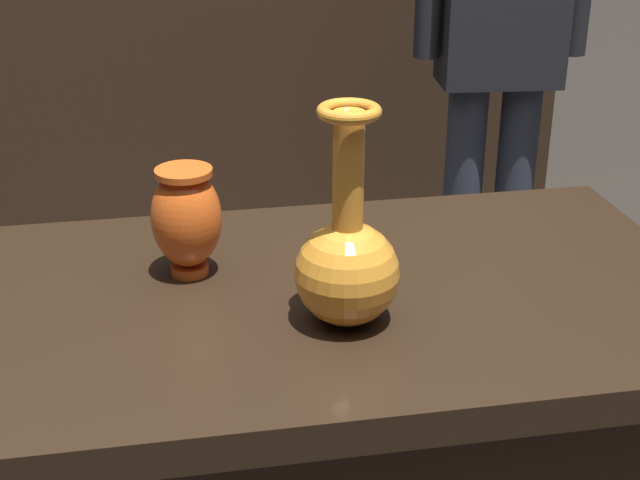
# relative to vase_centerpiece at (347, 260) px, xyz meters

# --- Properties ---
(back_display_shelf) EXTENTS (2.60, 0.40, 0.99)m
(back_display_shelf) POSITION_rel_vase_centerpiece_xyz_m (-0.06, 2.29, -0.39)
(back_display_shelf) COLOR #382619
(back_display_shelf) RESTS_ON ground_plane
(vase_centerpiece) EXTENTS (0.14, 0.14, 0.30)m
(vase_centerpiece) POSITION_rel_vase_centerpiece_xyz_m (0.00, 0.00, 0.00)
(vase_centerpiece) COLOR orange
(vase_centerpiece) RESTS_ON display_plinth
(vase_tall_behind) EXTENTS (0.10, 0.10, 0.16)m
(vase_tall_behind) POSITION_rel_vase_centerpiece_xyz_m (-0.20, 0.18, 0.00)
(vase_tall_behind) COLOR #E55B1E
(vase_tall_behind) RESTS_ON display_plinth
(visitor_near_right) EXTENTS (0.47, 0.21, 1.55)m
(visitor_near_right) POSITION_rel_vase_centerpiece_xyz_m (0.69, 1.27, 0.02)
(visitor_near_right) COLOR #333847
(visitor_near_right) RESTS_ON ground_plane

